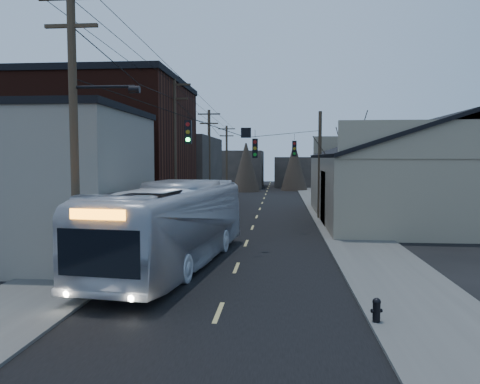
# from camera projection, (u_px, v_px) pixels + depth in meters

# --- Properties ---
(ground) EXTENTS (160.00, 160.00, 0.00)m
(ground) POSITION_uv_depth(u_px,v_px,m) (209.00, 337.00, 12.66)
(ground) COLOR black
(ground) RESTS_ON ground
(road_surface) EXTENTS (9.00, 110.00, 0.02)m
(road_surface) POSITION_uv_depth(u_px,v_px,m) (259.00, 211.00, 42.47)
(road_surface) COLOR black
(road_surface) RESTS_ON ground
(sidewalk_left) EXTENTS (4.00, 110.00, 0.12)m
(sidewalk_left) POSITION_uv_depth(u_px,v_px,m) (188.00, 210.00, 43.02)
(sidewalk_left) COLOR #474744
(sidewalk_left) RESTS_ON ground
(sidewalk_right) EXTENTS (4.00, 110.00, 0.12)m
(sidewalk_right) POSITION_uv_depth(u_px,v_px,m) (331.00, 211.00, 41.91)
(sidewalk_right) COLOR #474744
(sidewalk_right) RESTS_ON ground
(building_clapboard) EXTENTS (8.00, 8.00, 7.00)m
(building_clapboard) POSITION_uv_depth(u_px,v_px,m) (49.00, 187.00, 22.12)
(building_clapboard) COLOR slate
(building_clapboard) RESTS_ON ground
(building_brick) EXTENTS (10.00, 12.00, 10.00)m
(building_brick) POSITION_uv_depth(u_px,v_px,m) (111.00, 156.00, 33.02)
(building_brick) COLOR black
(building_brick) RESTS_ON ground
(building_left_far) EXTENTS (9.00, 14.00, 7.00)m
(building_left_far) POSITION_uv_depth(u_px,v_px,m) (171.00, 171.00, 48.99)
(building_left_far) COLOR #2E2825
(building_left_far) RESTS_ON ground
(warehouse) EXTENTS (16.16, 20.60, 7.73)m
(warehouse) POSITION_uv_depth(u_px,v_px,m) (424.00, 186.00, 36.20)
(warehouse) COLOR gray
(warehouse) RESTS_ON ground
(building_far_left) EXTENTS (10.00, 12.00, 6.00)m
(building_far_left) POSITION_uv_depth(u_px,v_px,m) (232.00, 169.00, 77.54)
(building_far_left) COLOR #2E2825
(building_far_left) RESTS_ON ground
(building_far_right) EXTENTS (12.00, 14.00, 5.00)m
(building_far_right) POSITION_uv_depth(u_px,v_px,m) (309.00, 172.00, 81.44)
(building_far_right) COLOR #2E2825
(building_far_right) RESTS_ON ground
(bare_tree) EXTENTS (0.40, 0.40, 7.20)m
(bare_tree) POSITION_uv_depth(u_px,v_px,m) (348.00, 176.00, 31.72)
(bare_tree) COLOR black
(bare_tree) RESTS_ON ground
(utility_lines) EXTENTS (11.24, 45.28, 10.50)m
(utility_lines) POSITION_uv_depth(u_px,v_px,m) (216.00, 157.00, 36.56)
(utility_lines) COLOR #382B1E
(utility_lines) RESTS_ON ground
(bus) EXTENTS (4.79, 13.81, 3.77)m
(bus) POSITION_uv_depth(u_px,v_px,m) (174.00, 225.00, 20.80)
(bus) COLOR silver
(bus) RESTS_ON ground
(parked_car) EXTENTS (1.74, 4.03, 1.29)m
(parked_car) POSITION_uv_depth(u_px,v_px,m) (215.00, 204.00, 42.38)
(parked_car) COLOR #989A9F
(parked_car) RESTS_ON ground
(fire_hydrant) EXTENTS (0.34, 0.24, 0.70)m
(fire_hydrant) POSITION_uv_depth(u_px,v_px,m) (377.00, 309.00, 13.50)
(fire_hydrant) COLOR black
(fire_hydrant) RESTS_ON sidewalk_right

